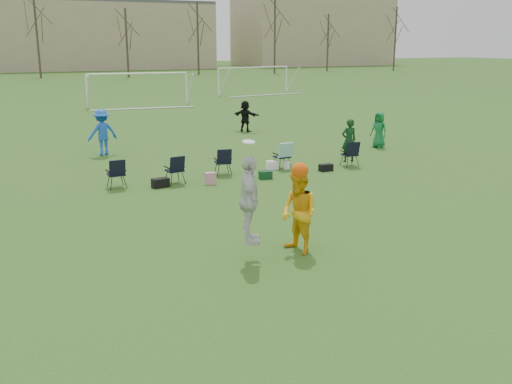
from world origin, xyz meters
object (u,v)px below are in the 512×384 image
fielder_green_far (379,130)px  center_contest (278,206)px  fielder_blue (102,132)px  fielder_black (245,116)px  goal_right (254,73)px  goal_mid (138,80)px

fielder_green_far → center_contest: bearing=-66.5°
fielder_blue → fielder_black: bearing=-166.7°
fielder_black → goal_right: bearing=-62.0°
goal_mid → fielder_green_far: bearing=-70.2°
fielder_blue → center_contest: bearing=85.9°
fielder_green_far → goal_mid: 22.19m
center_contest → goal_right: bearing=66.8°
fielder_blue → center_contest: size_ratio=0.73×
center_contest → goal_right: size_ratio=0.36×
fielder_blue → goal_mid: bearing=-117.8°
goal_mid → goal_right: size_ratio=1.01×
fielder_blue → fielder_green_far: fielder_blue is taller
fielder_black → goal_right: (9.63, 20.54, 1.10)m
fielder_green_far → goal_right: (5.98, 27.33, 1.12)m
fielder_green_far → fielder_black: size_ratio=0.97×
fielder_green_far → fielder_black: (-3.65, 6.80, 0.02)m
fielder_black → goal_mid: size_ratio=0.22×
fielder_black → goal_mid: goal_mid is taller
fielder_black → goal_right: goal_right is taller
fielder_black → center_contest: (-6.54, -17.10, 0.33)m
fielder_green_far → goal_mid: bearing=173.9°
fielder_blue → fielder_green_far: 12.13m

